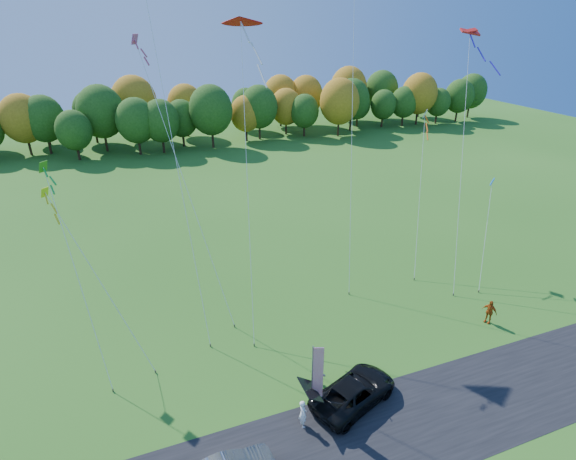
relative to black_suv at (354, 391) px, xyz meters
name	(u,v)px	position (x,y,z in m)	size (l,w,h in m)	color
ground	(326,384)	(-0.84, 1.68, -0.71)	(160.00, 160.00, 0.00)	#275F19
asphalt_strip	(361,440)	(-0.84, -2.32, -0.71)	(90.00, 6.00, 0.01)	black
tree_line	(179,146)	(-0.84, 56.68, -0.71)	(116.00, 12.00, 10.00)	#1E4711
black_suv	(354,391)	(0.00, 0.00, 0.00)	(2.37, 5.13, 1.43)	black
person_tailgate_a	(303,413)	(-3.16, -0.46, 0.10)	(0.59, 0.39, 1.63)	white
person_tailgate_b	(320,372)	(-1.15, 1.79, 0.17)	(0.85, 0.67, 1.76)	gray
person_east	(489,312)	(11.86, 2.94, 0.14)	(1.00, 0.42, 1.71)	#B84B11
feather_flag	(317,373)	(-2.23, 0.03, 2.01)	(0.56, 0.24, 4.44)	#999999
kite_delta_blue	(163,89)	(-6.83, 12.40, 14.28)	(2.94, 11.01, 29.29)	#4C3F33
kite_parafoil_orange	(353,64)	(6.90, 14.83, 15.01)	(6.20, 11.65, 31.76)	#4C3F33
kite_delta_red	(247,174)	(-2.37, 10.96, 9.06)	(3.92, 10.22, 20.13)	#4C3F33
kite_parafoil_rainbow	(462,161)	(14.01, 10.16, 8.34)	(5.87, 8.10, 18.36)	#4C3F33
kite_diamond_yellow	(100,282)	(-11.93, 8.92, 4.29)	(4.84, 6.30, 10.37)	#4C3F33
kite_diamond_green	(78,277)	(-12.97, 8.51, 5.08)	(2.27, 6.79, 11.97)	#4C3F33
kite_diamond_white	(420,194)	(12.12, 12.11, 5.26)	(3.95, 6.25, 12.35)	#4C3F33
kite_diamond_pink	(186,185)	(-6.06, 12.74, 8.14)	(3.98, 8.94, 18.15)	#4C3F33
kite_diamond_blue_low	(486,236)	(15.28, 7.76, 3.04)	(3.25, 3.96, 7.90)	#4C3F33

